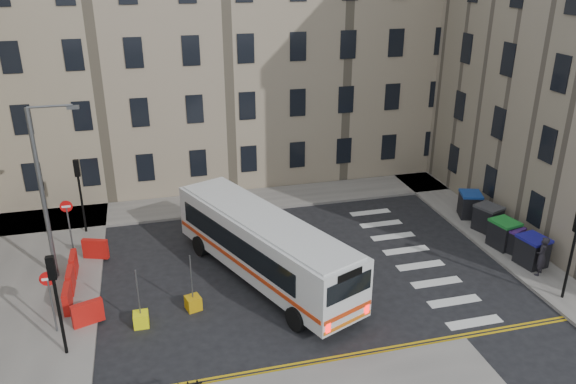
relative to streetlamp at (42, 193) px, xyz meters
name	(u,v)px	position (x,y,z in m)	size (l,w,h in m)	color
ground	(335,264)	(13.00, -2.00, -4.34)	(120.00, 120.00, 0.00)	black
pavement_north	(194,206)	(7.00, 6.60, -4.26)	(36.00, 3.20, 0.15)	slate
pavement_east	(457,211)	(22.00, 2.00, -4.26)	(2.40, 26.00, 0.15)	slate
pavement_west	(31,291)	(-1.00, -1.00, -4.26)	(6.00, 22.00, 0.15)	slate
terrace_north	(159,46)	(6.00, 13.50, 4.28)	(38.30, 10.80, 17.20)	gray
traffic_light_east	(574,242)	(21.60, -7.50, -1.47)	(0.28, 0.22, 4.10)	black
traffic_light_nw	(79,185)	(1.00, 4.50, -1.47)	(0.28, 0.22, 4.10)	black
traffic_light_sw	(55,291)	(1.00, -6.00, -1.47)	(0.28, 0.22, 4.10)	black
streetlamp	(42,193)	(0.00, 0.00, 0.00)	(0.50, 0.22, 8.14)	#595B5E
no_entry_north	(68,215)	(0.50, 2.50, -2.26)	(0.60, 0.08, 3.00)	#595B5E
no_entry_south	(49,289)	(0.50, -4.50, -2.26)	(0.60, 0.08, 3.00)	#595B5E
roadworks_barriers	(79,279)	(1.16, -1.50, -3.69)	(1.66, 6.26, 1.00)	red
bus	(264,244)	(9.37, -2.42, -2.56)	(6.74, 11.39, 3.08)	silver
wheelie_bin_a	(532,251)	(22.05, -4.66, -3.45)	(1.36, 1.50, 1.45)	black
wheelie_bin_b	(509,238)	(21.95, -3.03, -3.56)	(1.36, 1.44, 1.25)	black
wheelie_bin_c	(504,234)	(21.82, -2.71, -3.46)	(1.37, 1.51, 1.45)	black
wheelie_bin_d	(488,218)	(22.11, -0.83, -3.46)	(1.51, 1.61, 1.43)	black
wheelie_bin_e	(470,205)	(22.14, 1.01, -3.46)	(1.49, 1.60, 1.44)	black
pedestrian	(542,256)	(21.84, -5.56, -3.22)	(0.70, 0.46, 1.93)	black
bollard_yellow	(141,319)	(3.75, -4.77, -4.04)	(0.60, 0.60, 0.60)	#F6F40D
bollard_chevron	(193,303)	(5.92, -4.12, -4.04)	(0.60, 0.60, 0.60)	#C18D0B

